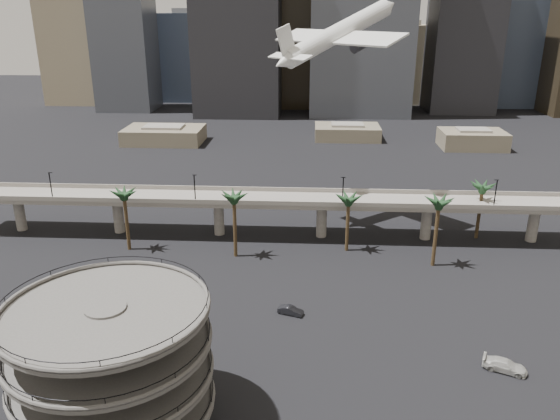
# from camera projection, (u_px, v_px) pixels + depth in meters

# --- Properties ---
(ground) EXTENTS (700.00, 700.00, 0.00)m
(ground) POSITION_uv_depth(u_px,v_px,m) (237.00, 411.00, 66.19)
(ground) COLOR black
(ground) RESTS_ON ground
(parking_ramp) EXTENTS (22.20, 22.20, 17.35)m
(parking_ramp) POSITION_uv_depth(u_px,v_px,m) (112.00, 358.00, 59.74)
(parking_ramp) COLOR #4F4C4A
(parking_ramp) RESTS_ON ground
(overpass) EXTENTS (130.00, 9.30, 14.70)m
(overpass) POSITION_uv_depth(u_px,v_px,m) (270.00, 203.00, 115.18)
(overpass) COLOR slate
(overpass) RESTS_ON ground
(palm_trees) EXTENTS (76.40, 18.40, 14.00)m
(palm_trees) POSITION_uv_depth(u_px,v_px,m) (326.00, 198.00, 105.87)
(palm_trees) COLOR #4A381F
(palm_trees) RESTS_ON ground
(low_buildings) EXTENTS (135.00, 27.50, 6.80)m
(low_buildings) POSITION_uv_depth(u_px,v_px,m) (307.00, 135.00, 198.16)
(low_buildings) COLOR #675E4C
(low_buildings) RESTS_ON ground
(skyline) EXTENTS (269.00, 86.00, 112.62)m
(skyline) POSITION_uv_depth(u_px,v_px,m) (327.00, 20.00, 254.57)
(skyline) COLOR #85745C
(skyline) RESTS_ON ground
(airborne_jet) EXTENTS (29.97, 29.30, 15.72)m
(airborne_jet) POSITION_uv_depth(u_px,v_px,m) (339.00, 33.00, 117.76)
(airborne_jet) COLOR silver
(airborne_jet) RESTS_ON ground
(car_a) EXTENTS (4.34, 2.21, 1.41)m
(car_a) POSITION_uv_depth(u_px,v_px,m) (192.00, 349.00, 76.97)
(car_a) COLOR #B61A36
(car_a) RESTS_ON ground
(car_b) EXTENTS (4.35, 2.63, 1.35)m
(car_b) POSITION_uv_depth(u_px,v_px,m) (291.00, 310.00, 86.90)
(car_b) COLOR black
(car_b) RESTS_ON ground
(car_c) EXTENTS (6.19, 4.37, 1.66)m
(car_c) POSITION_uv_depth(u_px,v_px,m) (505.00, 365.00, 73.23)
(car_c) COLOR #B8B8B4
(car_c) RESTS_ON ground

